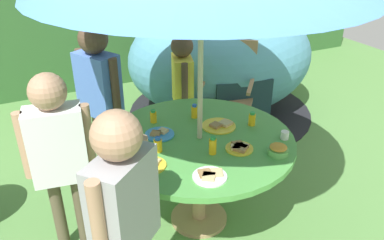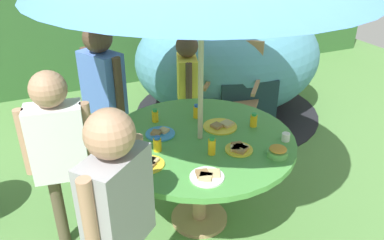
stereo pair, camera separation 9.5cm
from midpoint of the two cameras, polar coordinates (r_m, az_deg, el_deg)
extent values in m
cube|color=#548442|center=(3.22, 1.93, -14.45)|extent=(10.00, 10.00, 0.02)
cube|color=#33602D|center=(5.77, -12.78, 14.15)|extent=(9.00, 0.70, 1.73)
cylinder|color=tan|center=(3.20, 1.94, -14.11)|extent=(0.45, 0.45, 0.03)
cylinder|color=tan|center=(2.99, 2.04, -9.22)|extent=(0.11, 0.11, 0.71)
cylinder|color=#519E47|center=(2.78, 2.17, -2.99)|extent=(1.35, 1.35, 0.04)
cylinder|color=#B7AD8C|center=(2.63, 2.29, 2.83)|extent=(0.04, 0.04, 2.09)
cylinder|color=#93704C|center=(3.93, 2.42, -1.64)|extent=(0.04, 0.04, 0.45)
cylinder|color=#93704C|center=(3.86, 9.14, -2.57)|extent=(0.04, 0.04, 0.45)
cylinder|color=#93704C|center=(4.31, 3.87, 1.13)|extent=(0.04, 0.04, 0.45)
cylinder|color=#93704C|center=(4.25, 9.99, 0.33)|extent=(0.04, 0.04, 0.45)
cube|color=#93704C|center=(3.97, 6.54, 2.49)|extent=(0.70, 0.70, 0.04)
cube|color=#93704C|center=(4.06, 7.34, 7.70)|extent=(0.41, 0.35, 0.58)
cube|color=#93704C|center=(3.93, 3.35, 5.78)|extent=(0.34, 0.40, 0.03)
cube|color=#93704C|center=(3.86, 10.12, 4.98)|extent=(0.34, 0.40, 0.03)
ellipsoid|color=teal|center=(4.63, 5.96, 8.91)|extent=(2.44, 1.93, 1.34)
cylinder|color=black|center=(4.88, 5.58, 1.50)|extent=(2.61, 2.61, 0.01)
cube|color=#1A313A|center=(4.09, 9.04, 1.50)|extent=(0.61, 0.14, 0.60)
cylinder|color=navy|center=(3.96, -0.08, -0.63)|extent=(0.07, 0.07, 0.55)
cylinder|color=navy|center=(3.84, 0.12, -1.57)|extent=(0.07, 0.07, 0.55)
cube|color=yellow|center=(3.68, 0.02, 5.82)|extent=(0.26, 0.35, 0.46)
cylinder|color=#4C3828|center=(3.84, -0.25, 7.12)|extent=(0.06, 0.06, 0.42)
cylinder|color=#4C3828|center=(3.51, 0.32, 5.09)|extent=(0.06, 0.06, 0.42)
sphere|color=#4C3828|center=(3.57, 0.02, 10.81)|extent=(0.21, 0.21, 0.21)
cylinder|color=brown|center=(3.67, -12.07, -2.90)|extent=(0.09, 0.09, 0.64)
cylinder|color=brown|center=(3.57, -10.46, -3.72)|extent=(0.09, 0.09, 0.64)
cube|color=#4C72C6|center=(3.36, -12.19, 5.31)|extent=(0.35, 0.42, 0.54)
cylinder|color=#4C3828|center=(3.50, -14.39, 6.46)|extent=(0.07, 0.07, 0.48)
cylinder|color=#4C3828|center=(3.21, -9.89, 4.93)|extent=(0.07, 0.07, 0.48)
sphere|color=#4C3828|center=(3.24, -12.88, 11.68)|extent=(0.24, 0.24, 0.24)
cylinder|color=brown|center=(2.96, -17.97, -12.61)|extent=(0.08, 0.08, 0.61)
cylinder|color=brown|center=(2.94, -15.05, -12.33)|extent=(0.08, 0.08, 0.61)
cube|color=white|center=(2.64, -18.12, -3.09)|extent=(0.38, 0.24, 0.51)
cylinder|color=tan|center=(2.65, -22.38, -3.08)|extent=(0.07, 0.07, 0.46)
cylinder|color=tan|center=(2.61, -13.96, -2.13)|extent=(0.07, 0.07, 0.46)
sphere|color=tan|center=(2.48, -19.36, 4.30)|extent=(0.23, 0.23, 0.23)
cube|color=#99999E|center=(1.99, -9.55, -11.72)|extent=(0.41, 0.39, 0.53)
cylinder|color=tan|center=(1.85, -13.27, -14.52)|extent=(0.07, 0.07, 0.48)
cylinder|color=tan|center=(2.10, -6.45, -8.10)|extent=(0.07, 0.07, 0.48)
sphere|color=tan|center=(1.77, -10.51, -2.01)|extent=(0.24, 0.24, 0.24)
cylinder|color=#66B259|center=(2.62, 13.46, -4.78)|extent=(0.14, 0.14, 0.04)
ellipsoid|color=gold|center=(2.61, 13.54, -4.16)|extent=(0.12, 0.12, 0.03)
cylinder|color=yellow|center=(2.91, 5.07, -0.95)|extent=(0.25, 0.25, 0.01)
cube|color=tan|center=(2.92, 6.08, -0.55)|extent=(0.11, 0.11, 0.02)
cube|color=#9E7547|center=(2.89, 4.61, -0.83)|extent=(0.09, 0.09, 0.02)
cylinder|color=yellow|center=(2.48, -5.29, -6.51)|extent=(0.20, 0.20, 0.01)
cube|color=tan|center=(2.48, -4.88, -6.02)|extent=(0.11, 0.11, 0.02)
cube|color=#9E7547|center=(2.49, -5.35, -5.96)|extent=(0.11, 0.11, 0.02)
cube|color=tan|center=(2.46, -6.11, -6.36)|extent=(0.09, 0.09, 0.02)
cube|color=#9E7547|center=(2.45, -5.27, -6.61)|extent=(0.10, 0.10, 0.02)
cylinder|color=yellow|center=(2.64, 7.92, -4.31)|extent=(0.19, 0.19, 0.01)
cube|color=tan|center=(2.64, 8.53, -3.95)|extent=(0.08, 0.08, 0.02)
cube|color=#9E7547|center=(2.66, 7.73, -3.69)|extent=(0.08, 0.08, 0.02)
cube|color=tan|center=(2.63, 7.35, -4.11)|extent=(0.08, 0.08, 0.02)
cube|color=#9E7547|center=(2.62, 8.05, -4.21)|extent=(0.13, 0.13, 0.02)
cylinder|color=white|center=(2.36, 3.37, -8.36)|extent=(0.21, 0.21, 0.01)
cube|color=tan|center=(2.37, 4.41, -7.80)|extent=(0.09, 0.09, 0.02)
cube|color=#9E7547|center=(2.36, 2.68, -7.87)|extent=(0.09, 0.09, 0.02)
cube|color=tan|center=(2.34, 3.21, -8.35)|extent=(0.10, 0.10, 0.02)
cylinder|color=#338CD8|center=(2.81, -3.72, -2.02)|extent=(0.21, 0.21, 0.01)
cube|color=tan|center=(2.82, -3.20, -1.54)|extent=(0.09, 0.09, 0.02)
cube|color=#9E7547|center=(2.79, -4.31, -1.86)|extent=(0.09, 0.09, 0.02)
cylinder|color=yellow|center=(2.60, -4.07, -3.65)|extent=(0.06, 0.06, 0.09)
cylinder|color=blue|center=(2.58, -4.11, -2.63)|extent=(0.04, 0.04, 0.02)
cylinder|color=yellow|center=(3.02, 1.55, 1.16)|extent=(0.05, 0.05, 0.09)
cylinder|color=blue|center=(3.00, 1.57, 2.12)|extent=(0.04, 0.04, 0.02)
cylinder|color=yellow|center=(2.56, 3.99, -3.96)|extent=(0.05, 0.05, 0.11)
cylinder|color=green|center=(2.53, 4.03, -2.74)|extent=(0.04, 0.04, 0.02)
cylinder|color=yellow|center=(2.94, 9.91, -0.10)|extent=(0.05, 0.05, 0.09)
cylinder|color=green|center=(2.92, 10.00, 0.83)|extent=(0.04, 0.04, 0.02)
cylinder|color=yellow|center=(2.97, -4.52, 0.52)|extent=(0.05, 0.05, 0.09)
cylinder|color=green|center=(2.95, -4.55, 1.43)|extent=(0.04, 0.04, 0.02)
cylinder|color=white|center=(2.81, 14.54, -2.44)|extent=(0.06, 0.06, 0.06)
camera|label=1|loc=(0.05, -88.96, 0.54)|focal=36.35mm
camera|label=2|loc=(0.05, 91.04, -0.54)|focal=36.35mm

